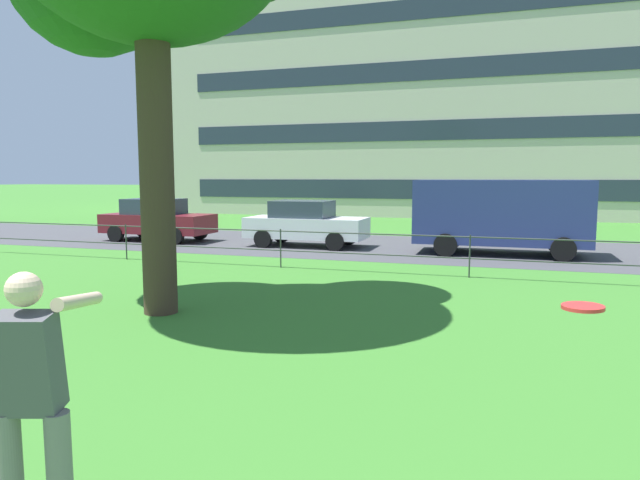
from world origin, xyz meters
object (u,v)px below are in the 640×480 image
object	(u,v)px
person_thrower	(31,396)
frisbee	(583,307)
car_white_far_right	(306,223)
apartment_building_background	(451,82)
car_maroon_center	(157,220)
panel_van_right	(501,212)

from	to	relation	value
person_thrower	frisbee	xyz separation A→B (m)	(3.34, 1.32, 0.52)
car_white_far_right	apartment_building_background	world-z (taller)	apartment_building_background
car_white_far_right	apartment_building_background	size ratio (longest dim) A/B	0.11
car_maroon_center	panel_van_right	size ratio (longest dim) A/B	0.80
car_white_far_right	frisbee	bearing A→B (deg)	-63.61
frisbee	car_white_far_right	bearing A→B (deg)	116.39
car_white_far_right	person_thrower	bearing A→B (deg)	-77.00
frisbee	person_thrower	bearing A→B (deg)	-158.48
person_thrower	panel_van_right	world-z (taller)	panel_van_right
panel_van_right	apartment_building_background	xyz separation A→B (m)	(-3.35, 19.95, 7.12)
car_white_far_right	apartment_building_background	xyz separation A→B (m)	(2.90, 19.89, 7.61)
panel_van_right	car_white_far_right	bearing A→B (deg)	179.46
person_thrower	frisbee	bearing A→B (deg)	21.52
car_maroon_center	apartment_building_background	bearing A→B (deg)	66.63
car_maroon_center	panel_van_right	distance (m)	11.99
person_thrower	panel_van_right	xyz separation A→B (m)	(2.77, 14.99, 0.33)
frisbee	panel_van_right	xyz separation A→B (m)	(-0.57, 13.67, -0.19)
frisbee	car_maroon_center	bearing A→B (deg)	132.61
person_thrower	frisbee	world-z (taller)	person_thrower
car_maroon_center	apartment_building_background	world-z (taller)	apartment_building_background
car_maroon_center	car_white_far_right	xyz separation A→B (m)	(5.74, 0.09, 0.00)
frisbee	car_maroon_center	xyz separation A→B (m)	(-12.55, 13.64, -0.69)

